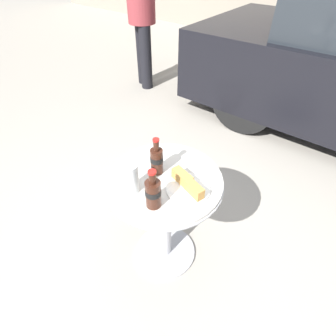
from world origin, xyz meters
The scene contains 7 objects.
ground_plane centered at (0.00, 0.00, 0.00)m, with size 30.00×30.00×0.00m, color #A8A093.
bistro_table centered at (0.00, 0.00, 0.50)m, with size 0.62×0.62×0.71m.
cola_bottle_left centered at (-0.06, 0.02, 0.79)m, with size 0.07×0.07×0.21m.
cola_bottle_right centered at (0.07, -0.17, 0.79)m, with size 0.07×0.07×0.21m.
drinking_glass centered at (-0.07, -0.16, 0.78)m, with size 0.07×0.07×0.16m.
lunch_plate_near centered at (0.14, 0.01, 0.73)m, with size 0.22×0.22×0.07m.
pedestrian centered at (-1.93, 1.97, 0.96)m, with size 0.35×0.35×1.70m.
Camera 1 is at (0.62, -0.76, 1.65)m, focal length 28.00 mm.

